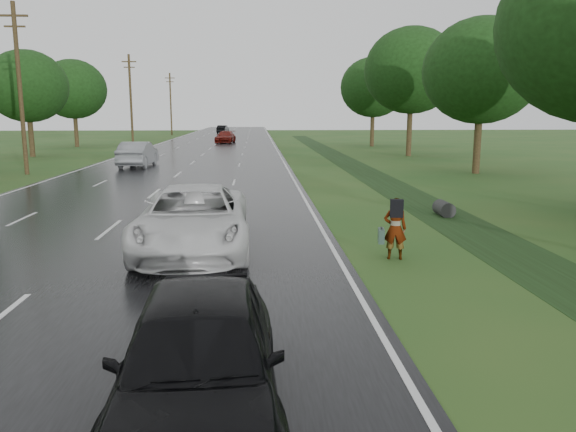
{
  "coord_description": "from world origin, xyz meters",
  "views": [
    {
      "loc": [
        4.68,
        -9.75,
        3.71
      ],
      "look_at": [
        5.42,
        3.22,
        1.3
      ],
      "focal_mm": 35.0,
      "sensor_mm": 36.0,
      "label": 1
    }
  ],
  "objects_px": {
    "pedestrian": "(394,228)",
    "silver_sedan": "(138,154)",
    "white_pickup": "(193,219)",
    "dark_sedan": "(199,358)"
  },
  "relations": [
    {
      "from": "pedestrian",
      "to": "silver_sedan",
      "type": "distance_m",
      "value": 27.69
    },
    {
      "from": "white_pickup",
      "to": "dark_sedan",
      "type": "bearing_deg",
      "value": -85.26
    },
    {
      "from": "pedestrian",
      "to": "white_pickup",
      "type": "bearing_deg",
      "value": -1.72
    },
    {
      "from": "pedestrian",
      "to": "dark_sedan",
      "type": "bearing_deg",
      "value": 69.91
    },
    {
      "from": "pedestrian",
      "to": "white_pickup",
      "type": "xyz_separation_m",
      "value": [
        -5.18,
        0.98,
        0.08
      ]
    },
    {
      "from": "white_pickup",
      "to": "dark_sedan",
      "type": "relative_size",
      "value": 1.3
    },
    {
      "from": "dark_sedan",
      "to": "pedestrian",
      "type": "bearing_deg",
      "value": 58.53
    },
    {
      "from": "dark_sedan",
      "to": "silver_sedan",
      "type": "distance_m",
      "value": 33.52
    },
    {
      "from": "pedestrian",
      "to": "silver_sedan",
      "type": "xyz_separation_m",
      "value": [
        -11.55,
        25.16,
        0.07
      ]
    },
    {
      "from": "dark_sedan",
      "to": "silver_sedan",
      "type": "bearing_deg",
      "value": 100.31
    }
  ]
}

